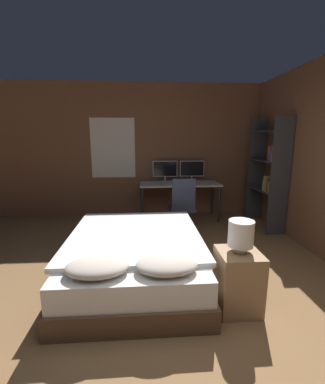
# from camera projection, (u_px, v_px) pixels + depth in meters

# --- Properties ---
(ground_plane) EXTENTS (20.00, 20.00, 0.00)m
(ground_plane) POSITION_uv_depth(u_px,v_px,m) (189.00, 361.00, 1.90)
(ground_plane) COLOR brown
(wall_back) EXTENTS (12.00, 0.08, 2.70)m
(wall_back) POSITION_uv_depth(u_px,v_px,m) (158.00, 151.00, 5.34)
(wall_back) COLOR brown
(wall_back) RESTS_ON ground_plane
(bed) EXTENTS (1.51, 1.96, 0.59)m
(bed) POSITION_uv_depth(u_px,v_px,m) (135.00, 257.00, 2.99)
(bed) COLOR brown
(bed) RESTS_ON ground_plane
(nightstand) EXTENTS (0.39, 0.40, 0.58)m
(nightstand) POSITION_uv_depth(u_px,v_px,m) (238.00, 281.00, 2.44)
(nightstand) COLOR #997551
(nightstand) RESTS_ON ground_plane
(bedside_lamp) EXTENTS (0.23, 0.23, 0.30)m
(bedside_lamp) POSITION_uv_depth(u_px,v_px,m) (241.00, 234.00, 2.34)
(bedside_lamp) COLOR gray
(bedside_lamp) RESTS_ON nightstand
(desk) EXTENTS (1.58, 0.62, 0.73)m
(desk) POSITION_uv_depth(u_px,v_px,m) (180.00, 187.00, 5.14)
(desk) COLOR beige
(desk) RESTS_ON ground_plane
(monitor_left) EXTENTS (0.51, 0.16, 0.43)m
(monitor_left) POSITION_uv_depth(u_px,v_px,m) (165.00, 170.00, 5.26)
(monitor_left) COLOR #B7B7BC
(monitor_left) RESTS_ON desk
(monitor_right) EXTENTS (0.51, 0.16, 0.43)m
(monitor_right) POSITION_uv_depth(u_px,v_px,m) (192.00, 169.00, 5.30)
(monitor_right) COLOR #B7B7BC
(monitor_right) RESTS_ON desk
(keyboard) EXTENTS (0.35, 0.13, 0.02)m
(keyboard) POSITION_uv_depth(u_px,v_px,m) (181.00, 184.00, 4.92)
(keyboard) COLOR #B7B7BC
(keyboard) RESTS_ON desk
(computer_mouse) EXTENTS (0.07, 0.05, 0.04)m
(computer_mouse) POSITION_uv_depth(u_px,v_px,m) (195.00, 184.00, 4.94)
(computer_mouse) COLOR #B7B7BC
(computer_mouse) RESTS_ON desk
(office_chair) EXTENTS (0.52, 0.52, 0.96)m
(office_chair) POSITION_uv_depth(u_px,v_px,m) (182.00, 211.00, 4.45)
(office_chair) COLOR black
(office_chair) RESTS_ON ground_plane
(bookshelf) EXTENTS (0.33, 0.93, 1.97)m
(bookshelf) POSITION_uv_depth(u_px,v_px,m) (270.00, 170.00, 4.51)
(bookshelf) COLOR #333338
(bookshelf) RESTS_ON ground_plane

